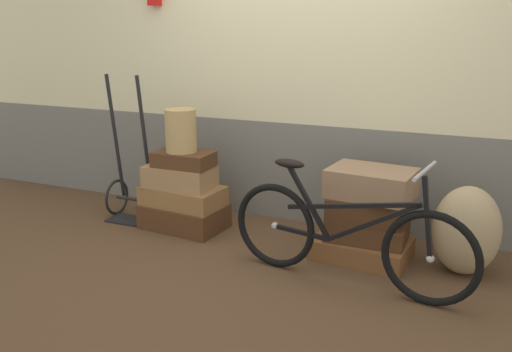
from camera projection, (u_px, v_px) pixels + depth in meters
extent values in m
cube|color=#513823|center=(266.00, 257.00, 4.12)|extent=(9.06, 5.20, 0.06)
cube|color=slate|center=(303.00, 171.00, 4.75)|extent=(7.06, 0.20, 0.86)
cube|color=#4C2D19|center=(184.00, 216.00, 4.60)|extent=(0.72, 0.50, 0.20)
cube|color=olive|center=(183.00, 196.00, 4.55)|extent=(0.70, 0.44, 0.16)
cube|color=#9E754C|center=(180.00, 176.00, 4.51)|extent=(0.55, 0.34, 0.18)
cube|color=#4C2D19|center=(184.00, 159.00, 4.44)|extent=(0.47, 0.29, 0.12)
cube|color=brown|center=(362.00, 248.00, 4.01)|extent=(0.71, 0.52, 0.15)
cube|color=#4C2D19|center=(367.00, 230.00, 3.98)|extent=(0.56, 0.41, 0.14)
cube|color=#4C2D19|center=(364.00, 208.00, 3.95)|extent=(0.55, 0.42, 0.18)
cube|color=#937051|center=(371.00, 183.00, 3.89)|extent=(0.63, 0.48, 0.20)
cylinder|color=tan|center=(181.00, 131.00, 4.38)|extent=(0.25, 0.25, 0.35)
torus|color=black|center=(117.00, 197.00, 4.91)|extent=(0.03, 0.32, 0.32)
torus|color=black|center=(151.00, 202.00, 4.77)|extent=(0.03, 0.32, 0.32)
cylinder|color=black|center=(134.00, 200.00, 4.84)|extent=(0.36, 0.02, 0.02)
cylinder|color=black|center=(115.00, 137.00, 4.75)|extent=(0.03, 0.16, 1.10)
cylinder|color=black|center=(145.00, 140.00, 4.63)|extent=(0.03, 0.16, 1.10)
cube|color=black|center=(127.00, 220.00, 4.79)|extent=(0.32, 0.22, 0.02)
ellipsoid|color=tan|center=(466.00, 231.00, 3.70)|extent=(0.45, 0.38, 0.62)
torus|color=black|center=(275.00, 226.00, 3.81)|extent=(0.61, 0.13, 0.61)
sphere|color=#B2B2B7|center=(275.00, 226.00, 3.81)|extent=(0.05, 0.05, 0.05)
torus|color=black|center=(430.00, 259.00, 3.28)|extent=(0.61, 0.13, 0.61)
sphere|color=#B2B2B7|center=(430.00, 259.00, 3.28)|extent=(0.05, 0.05, 0.05)
cube|color=black|center=(373.00, 223.00, 3.42)|extent=(0.60, 0.11, 0.37)
cube|color=black|center=(309.00, 203.00, 3.63)|extent=(0.33, 0.07, 0.47)
cube|color=black|center=(301.00, 232.00, 3.71)|extent=(0.41, 0.08, 0.04)
cube|color=black|center=(351.00, 206.00, 3.47)|extent=(0.89, 0.15, 0.20)
cube|color=black|center=(427.00, 218.00, 3.23)|extent=(0.11, 0.04, 0.51)
ellipsoid|color=black|center=(289.00, 163.00, 3.63)|extent=(0.23, 0.12, 0.06)
cylinder|color=#A5A5AD|center=(425.00, 171.00, 3.17)|extent=(0.09, 0.46, 0.02)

